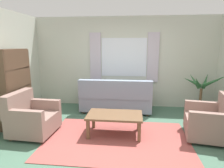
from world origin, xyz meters
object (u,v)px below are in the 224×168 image
(armchair_left, at_px, (31,117))
(coffee_table, at_px, (115,117))
(potted_plant, at_px, (201,94))
(bookshelf, at_px, (16,92))
(armchair_right, at_px, (211,121))
(couch, at_px, (116,98))

(armchair_left, xyz_separation_m, coffee_table, (1.69, 0.15, 0.03))
(potted_plant, bearing_deg, armchair_left, -156.32)
(bookshelf, bearing_deg, armchair_right, 86.54)
(armchair_left, xyz_separation_m, armchair_right, (3.57, 0.20, 0.00))
(armchair_left, xyz_separation_m, bookshelf, (-0.58, 0.45, 0.41))
(armchair_right, distance_m, potted_plant, 1.53)
(couch, bearing_deg, armchair_right, 145.75)
(coffee_table, relative_size, bookshelf, 0.64)
(armchair_left, bearing_deg, armchair_right, -83.83)
(couch, bearing_deg, bookshelf, 26.87)
(couch, relative_size, potted_plant, 1.62)
(armchair_left, relative_size, armchair_right, 0.92)
(coffee_table, bearing_deg, bookshelf, 172.45)
(coffee_table, bearing_deg, potted_plant, 35.43)
(armchair_right, distance_m, bookshelf, 4.19)
(armchair_left, distance_m, coffee_table, 1.70)
(armchair_left, relative_size, bookshelf, 0.51)
(potted_plant, xyz_separation_m, bookshelf, (-4.45, -1.24, 0.25))
(bookshelf, bearing_deg, armchair_left, 52.29)
(coffee_table, distance_m, potted_plant, 2.67)
(coffee_table, height_order, potted_plant, potted_plant)
(armchair_left, bearing_deg, potted_plant, -63.36)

